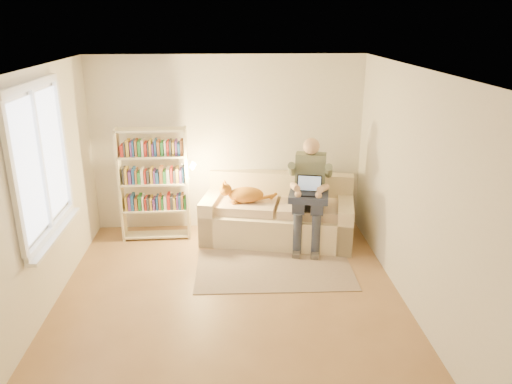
{
  "coord_description": "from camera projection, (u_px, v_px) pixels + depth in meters",
  "views": [
    {
      "loc": [
        0.02,
        -4.99,
        3.08
      ],
      "look_at": [
        0.35,
        1.0,
        0.98
      ],
      "focal_mm": 35.0,
      "sensor_mm": 36.0,
      "label": 1
    }
  ],
  "objects": [
    {
      "name": "window",
      "position": [
        46.0,
        186.0,
        5.35
      ],
      "size": [
        0.12,
        1.52,
        1.69
      ],
      "color": "white",
      "rests_on": "wall_left"
    },
    {
      "name": "floor",
      "position": [
        230.0,
        302.0,
        5.72
      ],
      "size": [
        4.5,
        4.5,
        0.0
      ],
      "primitive_type": "plane",
      "color": "olive",
      "rests_on": "ground"
    },
    {
      "name": "ceiling",
      "position": [
        226.0,
        70.0,
        4.86
      ],
      "size": [
        4.0,
        4.5,
        0.02
      ],
      "primitive_type": "cube",
      "color": "white",
      "rests_on": "wall_back"
    },
    {
      "name": "rug",
      "position": [
        274.0,
        269.0,
        6.45
      ],
      "size": [
        2.03,
        1.22,
        0.01
      ],
      "primitive_type": "cube",
      "rotation": [
        0.0,
        0.0,
        -0.02
      ],
      "color": "gray",
      "rests_on": "floor"
    },
    {
      "name": "wall_back",
      "position": [
        228.0,
        144.0,
        7.41
      ],
      "size": [
        4.0,
        0.02,
        2.6
      ],
      "primitive_type": "cube",
      "color": "silver",
      "rests_on": "floor"
    },
    {
      "name": "wall_front",
      "position": [
        229.0,
        314.0,
        3.17
      ],
      "size": [
        4.0,
        0.02,
        2.6
      ],
      "primitive_type": "cube",
      "color": "silver",
      "rests_on": "floor"
    },
    {
      "name": "bookshelf",
      "position": [
        154.0,
        179.0,
        7.1
      ],
      "size": [
        1.09,
        0.3,
        1.65
      ],
      "rotation": [
        0.0,
        0.0,
        0.02
      ],
      "color": "beige",
      "rests_on": "floor"
    },
    {
      "name": "laptop",
      "position": [
        310.0,
        189.0,
        6.77
      ],
      "size": [
        0.39,
        0.36,
        0.28
      ],
      "rotation": [
        0.0,
        0.0,
        -0.21
      ],
      "color": "black",
      "rests_on": "blanket"
    },
    {
      "name": "wall_left",
      "position": [
        36.0,
        199.0,
        5.18
      ],
      "size": [
        0.02,
        4.5,
        2.6
      ],
      "primitive_type": "cube",
      "color": "silver",
      "rests_on": "floor"
    },
    {
      "name": "person",
      "position": [
        309.0,
        187.0,
        6.9
      ],
      "size": [
        0.54,
        0.73,
        1.53
      ],
      "rotation": [
        0.0,
        0.0,
        -0.21
      ],
      "color": "slate",
      "rests_on": "sofa"
    },
    {
      "name": "cat",
      "position": [
        241.0,
        194.0,
        7.12
      ],
      "size": [
        0.78,
        0.37,
        0.28
      ],
      "rotation": [
        0.0,
        0.0,
        -0.21
      ],
      "color": "orange",
      "rests_on": "sofa"
    },
    {
      "name": "blanket",
      "position": [
        310.0,
        197.0,
        6.79
      ],
      "size": [
        0.61,
        0.54,
        0.09
      ],
      "primitive_type": "cube",
      "rotation": [
        0.0,
        0.0,
        -0.21
      ],
      "color": "#293048",
      "rests_on": "person"
    },
    {
      "name": "wall_right",
      "position": [
        413.0,
        192.0,
        5.39
      ],
      "size": [
        0.02,
        4.5,
        2.6
      ],
      "primitive_type": "cube",
      "color": "silver",
      "rests_on": "floor"
    },
    {
      "name": "sofa",
      "position": [
        278.0,
        217.0,
        7.29
      ],
      "size": [
        2.29,
        1.39,
        0.91
      ],
      "rotation": [
        0.0,
        0.0,
        -0.21
      ],
      "color": "beige",
      "rests_on": "floor"
    }
  ]
}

